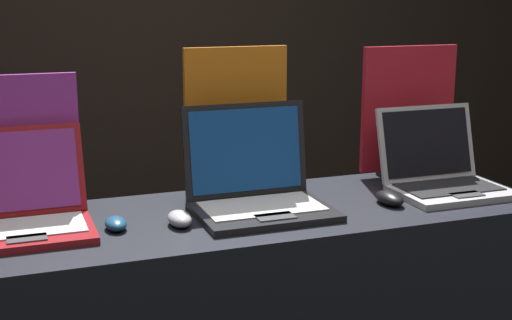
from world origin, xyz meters
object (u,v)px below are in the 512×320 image
Objects in this scene: promo_stand_middle at (237,125)px; laptop_back at (442,172)px; laptop_front at (23,208)px; mouse_middle at (180,219)px; mouse_front at (116,223)px; laptop_middle at (258,187)px; promo_stand_back at (408,115)px; promo_stand_front at (17,148)px; mouse_back at (390,198)px.

promo_stand_middle is 1.31× the size of laptop_back.
promo_stand_middle is at bearing 12.50° from laptop_front.
laptop_front is 3.26× the size of mouse_middle.
laptop_middle is (0.42, 0.04, 0.05)m from mouse_front.
laptop_middle reaches higher than mouse_middle.
mouse_front is 1.08m from promo_stand_back.
promo_stand_middle reaches higher than laptop_back.
mouse_front is 0.27× the size of laptop_back.
promo_stand_front is 1.29m from laptop_back.
promo_stand_front is 0.69m from laptop_middle.
mouse_back is at bearing -161.48° from laptop_back.
mouse_back is (1.03, -0.13, -0.04)m from laptop_front.
laptop_middle is at bearing -90.00° from promo_stand_middle.
mouse_front is at bearing -47.31° from promo_stand_front.
mouse_back is at bearing -15.87° from promo_stand_front.
mouse_back is (0.39, -0.09, -0.05)m from laptop_middle.
promo_stand_back is at bearing 90.00° from laptop_back.
promo_stand_front reaches higher than mouse_middle.
laptop_front is at bearing 176.50° from laptop_middle.
mouse_middle is (-0.25, -0.07, -0.05)m from laptop_middle.
laptop_front is at bearing -90.00° from promo_stand_front.
mouse_back is at bearing -128.62° from promo_stand_back.
mouse_middle is 0.41m from promo_stand_middle.
promo_stand_middle reaches higher than mouse_middle.
promo_stand_middle reaches higher than laptop_middle.
promo_stand_front is 1.26m from promo_stand_back.
laptop_front is 0.75× the size of promo_stand_middle.
promo_stand_middle reaches higher than laptop_front.
laptop_back is (1.26, -0.05, -0.00)m from laptop_front.
promo_stand_front is (-0.23, 0.25, 0.17)m from mouse_front.
mouse_front is 0.51m from promo_stand_middle.
laptop_back is (1.26, -0.22, -0.13)m from promo_stand_front.
laptop_back reaches higher than mouse_front.
laptop_front is 0.41m from mouse_middle.
laptop_back is at bearing 3.90° from mouse_middle.
laptop_front reaches higher than mouse_back.
laptop_front is at bearing -172.57° from promo_stand_back.
laptop_back is at bearing -90.00° from promo_stand_back.
mouse_back is (1.03, -0.29, -0.17)m from promo_stand_front.
laptop_back is (0.62, -0.01, -0.01)m from laptop_middle.
laptop_front is 0.65m from laptop_middle.
laptop_middle is 0.24m from promo_stand_middle.
laptop_middle reaches higher than laptop_back.
promo_stand_front is at bearing 177.83° from promo_stand_middle.
promo_stand_front is 0.89× the size of promo_stand_back.
laptop_front reaches higher than mouse_middle.
promo_stand_front is 1.08m from mouse_back.
laptop_back is 0.25m from mouse_back.
mouse_back is 0.27× the size of promo_stand_back.
mouse_back is at bearing -34.85° from promo_stand_middle.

